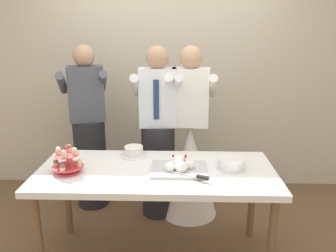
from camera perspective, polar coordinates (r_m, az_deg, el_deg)
rear_wall at (r=3.82m, az=-0.73°, el=10.91°), size 5.20×0.10×2.90m
dessert_table at (r=2.61m, az=-2.01°, el=-8.83°), size 1.80×0.80×0.78m
cupcake_stand at (r=2.60m, az=-16.69°, el=-5.82°), size 0.23×0.23×0.21m
main_cake_tray at (r=2.53m, az=1.90°, el=-6.88°), size 0.42×0.36×0.13m
plate_stack at (r=2.61m, az=10.57°, el=-6.22°), size 0.21×0.21×0.09m
round_cake at (r=2.84m, az=-5.81°, el=-4.34°), size 0.24×0.24×0.08m
person_groom at (r=3.23m, az=-1.71°, el=-2.87°), size 0.48×0.51×1.66m
person_bride at (r=3.30m, az=3.65°, el=-5.51°), size 0.56×0.56×1.66m
person_guest at (r=3.50m, az=-13.21°, el=-1.82°), size 0.57×0.59×1.66m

